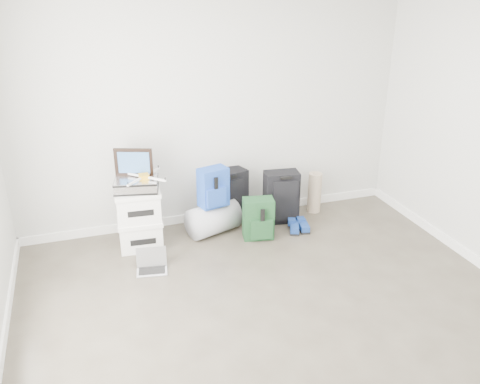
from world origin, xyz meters
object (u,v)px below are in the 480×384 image
object	(u,v)px
boxes_stack	(139,219)
large_suitcase	(229,197)
duffel_bag	(213,219)
laptop	(152,265)
briefcase	(136,185)
carry_on	(281,197)

from	to	relation	value
boxes_stack	large_suitcase	world-z (taller)	boxes_stack
duffel_bag	large_suitcase	bearing A→B (deg)	21.23
laptop	briefcase	bearing A→B (deg)	102.48
large_suitcase	laptop	distance (m)	1.35
large_suitcase	laptop	size ratio (longest dim) A/B	1.95
boxes_stack	carry_on	xyz separation A→B (m)	(1.68, 0.10, -0.02)
boxes_stack	laptop	size ratio (longest dim) A/B	2.01
briefcase	large_suitcase	bearing A→B (deg)	25.90
duffel_bag	laptop	xyz separation A→B (m)	(-0.81, -0.57, -0.13)
briefcase	laptop	distance (m)	0.85
large_suitcase	laptop	bearing A→B (deg)	-160.50
boxes_stack	duffel_bag	xyz separation A→B (m)	(0.83, 0.06, -0.16)
duffel_bag	large_suitcase	xyz separation A→B (m)	(0.25, 0.22, 0.15)
duffel_bag	briefcase	bearing A→B (deg)	164.65
briefcase	laptop	world-z (taller)	briefcase
boxes_stack	duffel_bag	bearing A→B (deg)	7.97
briefcase	laptop	bearing A→B (deg)	-75.12
boxes_stack	large_suitcase	bearing A→B (deg)	18.15
boxes_stack	large_suitcase	xyz separation A→B (m)	(1.09, 0.27, -0.01)
carry_on	laptop	world-z (taller)	carry_on
duffel_bag	large_suitcase	size ratio (longest dim) A/B	0.89
briefcase	duffel_bag	world-z (taller)	briefcase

